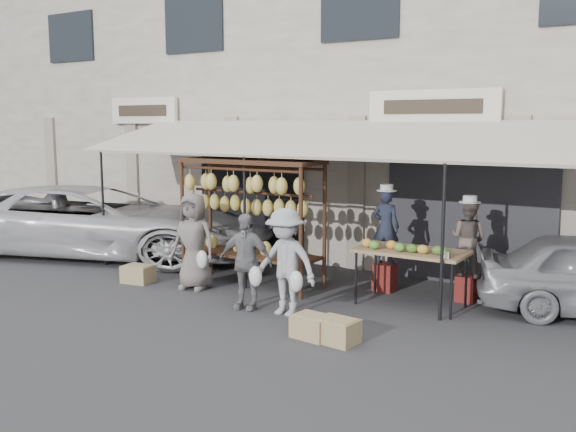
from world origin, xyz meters
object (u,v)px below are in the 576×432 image
produce_table (410,252)px  customer_right (285,262)px  vendor_right (468,238)px  vendor_left (386,226)px  crate_far (138,274)px  crate_near_b (337,331)px  van (90,204)px  customer_left (194,241)px  crate_near_a (312,327)px  banana_rack (250,198)px  customer_mid (245,261)px

produce_table → customer_right: 1.98m
vendor_right → vendor_left: bearing=15.0°
crate_far → produce_table: bearing=13.5°
crate_near_b → crate_far: bearing=168.1°
van → customer_right: bearing=-122.6°
customer_left → crate_near_a: (3.03, -1.17, -0.68)m
vendor_right → customer_left: customer_left is taller
banana_rack → van: size_ratio=0.48×
banana_rack → produce_table: 2.99m
produce_table → customer_left: 3.70m
vendor_left → banana_rack: bearing=18.4°
customer_right → crate_far: 3.38m
customer_mid → crate_far: (-2.62, 0.31, -0.59)m
vendor_right → customer_mid: size_ratio=0.82×
vendor_right → van: bearing=16.6°
crate_near_a → crate_near_b: size_ratio=0.97×
crate_near_a → customer_mid: bearing=157.5°
customer_left → customer_mid: customer_left is taller
produce_table → crate_near_a: produce_table is taller
produce_table → crate_near_a: size_ratio=3.32×
banana_rack → customer_left: banana_rack is taller
banana_rack → customer_left: 1.23m
banana_rack → produce_table: bearing=3.9°
van → customer_left: bearing=-123.8°
banana_rack → vendor_left: size_ratio=2.02×
customer_right → banana_rack: bearing=141.8°
vendor_left → crate_far: vendor_left is taller
customer_mid → banana_rack: bearing=111.6°
customer_right → produce_table: bearing=44.5°
crate_far → banana_rack: bearing=27.2°
customer_left → customer_right: 2.21m
van → crate_far: bearing=-133.8°
vendor_right → crate_far: size_ratio=2.35×
customer_left → vendor_left: bearing=20.6°
customer_mid → customer_right: bearing=-6.0°
customer_right → van: bearing=166.3°
customer_left → crate_near_b: (3.41, -1.17, -0.68)m
van → customer_mid: bearing=-125.0°
vendor_right → customer_right: bearing=57.5°
banana_rack → customer_right: banana_rack is taller
customer_left → crate_far: bearing=-178.3°
van → vendor_right: bearing=-103.8°
produce_table → crate_near_a: bearing=-104.8°
crate_near_a → van: van is taller
vendor_left → van: 6.67m
crate_near_b → customer_mid: bearing=161.4°
customer_right → crate_near_b: bearing=-29.3°
banana_rack → vendor_right: 3.75m
customer_right → van: size_ratio=0.30×
customer_right → crate_near_b: customer_right is taller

